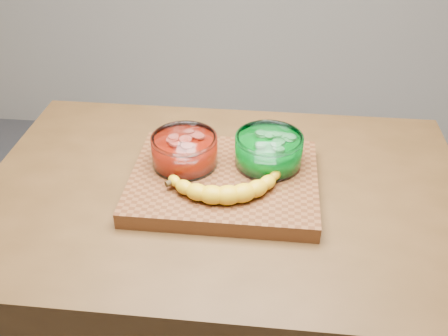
# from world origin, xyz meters

# --- Properties ---
(counter) EXTENTS (1.20, 0.80, 0.90)m
(counter) POSITION_xyz_m (0.00, 0.00, 0.45)
(counter) COLOR #4E3217
(counter) RESTS_ON ground
(cutting_board) EXTENTS (0.45, 0.35, 0.04)m
(cutting_board) POSITION_xyz_m (0.00, 0.00, 0.92)
(cutting_board) COLOR brown
(cutting_board) RESTS_ON counter
(bowl_red) EXTENTS (0.16, 0.16, 0.08)m
(bowl_red) POSITION_xyz_m (-0.10, 0.04, 0.98)
(bowl_red) COLOR white
(bowl_red) RESTS_ON cutting_board
(bowl_green) EXTENTS (0.17, 0.17, 0.08)m
(bowl_green) POSITION_xyz_m (0.10, 0.06, 0.98)
(bowl_green) COLOR white
(bowl_green) RESTS_ON cutting_board
(banana) EXTENTS (0.30, 0.16, 0.04)m
(banana) POSITION_xyz_m (0.01, -0.06, 0.96)
(banana) COLOR gold
(banana) RESTS_ON cutting_board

